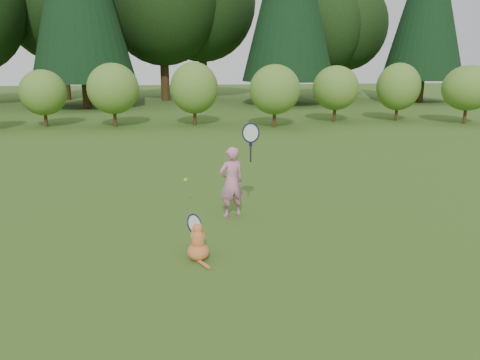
{
  "coord_description": "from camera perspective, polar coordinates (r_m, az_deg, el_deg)",
  "views": [
    {
      "loc": [
        -0.88,
        -6.97,
        2.69
      ],
      "look_at": [
        0.2,
        0.8,
        0.7
      ],
      "focal_mm": 35.0,
      "sensor_mm": 36.0,
      "label": 1
    }
  ],
  "objects": [
    {
      "name": "ground",
      "position": [
        7.53,
        -0.67,
        -6.72
      ],
      "size": [
        100.0,
        100.0,
        0.0
      ],
      "primitive_type": "plane",
      "color": "#2B5618",
      "rests_on": "ground"
    },
    {
      "name": "shrub_row",
      "position": [
        20.03,
        -5.49,
        10.49
      ],
      "size": [
        28.0,
        3.0,
        2.8
      ],
      "primitive_type": null,
      "color": "#587D26",
      "rests_on": "ground"
    },
    {
      "name": "child",
      "position": [
        8.23,
        -0.97,
        -0.05
      ],
      "size": [
        0.73,
        0.43,
        1.89
      ],
      "rotation": [
        0.0,
        0.0,
        3.45
      ],
      "color": "pink",
      "rests_on": "ground"
    },
    {
      "name": "cat",
      "position": [
        6.6,
        -5.16,
        -7.33
      ],
      "size": [
        0.4,
        0.78,
        0.7
      ],
      "rotation": [
        0.0,
        0.0,
        -0.01
      ],
      "color": "#B34C22",
      "rests_on": "ground"
    },
    {
      "name": "tennis_ball",
      "position": [
        8.75,
        -6.65,
        0.01
      ],
      "size": [
        0.08,
        0.08,
        0.08
      ],
      "color": "#A8D018",
      "rests_on": "ground"
    }
  ]
}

